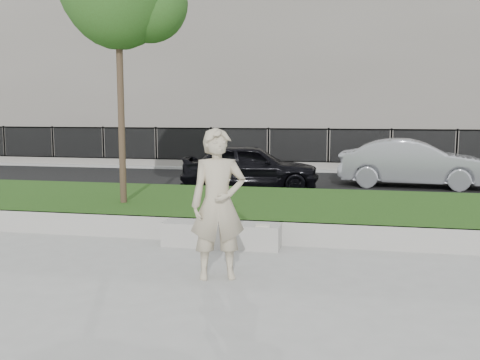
% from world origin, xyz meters
% --- Properties ---
extents(ground, '(90.00, 90.00, 0.00)m').
position_xyz_m(ground, '(0.00, 0.00, 0.00)').
color(ground, gray).
rests_on(ground, ground).
extents(grass_bank, '(34.00, 4.00, 0.40)m').
position_xyz_m(grass_bank, '(0.00, 3.00, 0.20)').
color(grass_bank, black).
rests_on(grass_bank, ground).
extents(grass_kerb, '(34.00, 0.08, 0.40)m').
position_xyz_m(grass_kerb, '(0.00, 1.04, 0.20)').
color(grass_kerb, gray).
rests_on(grass_kerb, ground).
extents(street, '(34.00, 7.00, 0.04)m').
position_xyz_m(street, '(0.00, 8.50, 0.02)').
color(street, black).
rests_on(street, ground).
extents(far_pavement, '(34.00, 3.00, 0.12)m').
position_xyz_m(far_pavement, '(0.00, 13.00, 0.06)').
color(far_pavement, gray).
rests_on(far_pavement, ground).
extents(iron_fence, '(32.00, 0.30, 1.50)m').
position_xyz_m(iron_fence, '(0.00, 12.00, 0.54)').
color(iron_fence, slate).
rests_on(iron_fence, far_pavement).
extents(building_facade, '(34.00, 10.00, 10.00)m').
position_xyz_m(building_facade, '(0.00, 20.00, 5.00)').
color(building_facade, slate).
rests_on(building_facade, ground).
extents(stone_bench, '(1.95, 0.49, 0.40)m').
position_xyz_m(stone_bench, '(0.29, 0.77, 0.20)').
color(stone_bench, gray).
rests_on(stone_bench, ground).
extents(man, '(0.85, 0.69, 2.01)m').
position_xyz_m(man, '(0.64, -0.87, 1.00)').
color(man, '#B4A78A').
rests_on(man, ground).
extents(book, '(0.24, 0.18, 0.03)m').
position_xyz_m(book, '(1.00, 0.63, 0.41)').
color(book, beige).
rests_on(book, stone_bench).
extents(car_dark, '(3.98, 2.08, 1.29)m').
position_xyz_m(car_dark, '(-0.36, 6.92, 0.69)').
color(car_dark, black).
rests_on(car_dark, street).
extents(car_silver, '(4.28, 1.76, 1.38)m').
position_xyz_m(car_silver, '(4.15, 8.42, 0.73)').
color(car_silver, '#92949A').
rests_on(car_silver, street).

